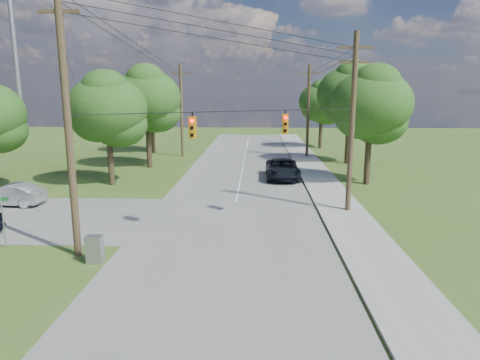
{
  "coord_description": "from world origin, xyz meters",
  "views": [
    {
      "loc": [
        3.36,
        -17.34,
        7.16
      ],
      "look_at": [
        2.46,
        5.0,
        2.53
      ],
      "focal_mm": 32.0,
      "sensor_mm": 36.0,
      "label": 1
    }
  ],
  "objects_px": {
    "pole_north_e": "(308,111)",
    "control_cabinet": "(95,249)",
    "car_main_north": "(282,169)",
    "pole_sw": "(67,114)",
    "car_cross_silver": "(10,195)",
    "pole_north_w": "(181,110)",
    "pole_ne": "(352,121)"
  },
  "relations": [
    {
      "from": "pole_ne",
      "to": "pole_north_e",
      "type": "height_order",
      "value": "pole_ne"
    },
    {
      "from": "pole_north_e",
      "to": "pole_north_w",
      "type": "relative_size",
      "value": 1.0
    },
    {
      "from": "pole_ne",
      "to": "pole_north_w",
      "type": "xyz_separation_m",
      "value": [
        -13.9,
        22.0,
        -0.34
      ]
    },
    {
      "from": "pole_north_w",
      "to": "car_main_north",
      "type": "relative_size",
      "value": 1.71
    },
    {
      "from": "car_cross_silver",
      "to": "pole_north_e",
      "type": "bearing_deg",
      "value": 137.3
    },
    {
      "from": "pole_north_e",
      "to": "car_cross_silver",
      "type": "bearing_deg",
      "value": -134.58
    },
    {
      "from": "control_cabinet",
      "to": "pole_north_e",
      "type": "bearing_deg",
      "value": 68.04
    },
    {
      "from": "car_main_north",
      "to": "pole_sw",
      "type": "bearing_deg",
      "value": -120.28
    },
    {
      "from": "pole_north_e",
      "to": "pole_north_w",
      "type": "height_order",
      "value": "same"
    },
    {
      "from": "pole_sw",
      "to": "pole_ne",
      "type": "bearing_deg",
      "value": 29.38
    },
    {
      "from": "control_cabinet",
      "to": "pole_ne",
      "type": "bearing_deg",
      "value": 34.44
    },
    {
      "from": "control_cabinet",
      "to": "pole_north_w",
      "type": "bearing_deg",
      "value": 93.02
    },
    {
      "from": "car_cross_silver",
      "to": "car_main_north",
      "type": "distance_m",
      "value": 20.18
    },
    {
      "from": "pole_sw",
      "to": "control_cabinet",
      "type": "distance_m",
      "value": 5.8
    },
    {
      "from": "pole_north_w",
      "to": "car_main_north",
      "type": "bearing_deg",
      "value": -49.07
    },
    {
      "from": "pole_sw",
      "to": "control_cabinet",
      "type": "xyz_separation_m",
      "value": [
        1.1,
        -0.84,
        -5.63
      ]
    },
    {
      "from": "pole_north_e",
      "to": "pole_sw",
      "type": "bearing_deg",
      "value": -114.52
    },
    {
      "from": "pole_sw",
      "to": "pole_north_e",
      "type": "bearing_deg",
      "value": 65.48
    },
    {
      "from": "pole_sw",
      "to": "pole_ne",
      "type": "xyz_separation_m",
      "value": [
        13.5,
        7.6,
        -0.76
      ]
    },
    {
      "from": "pole_north_w",
      "to": "car_main_north",
      "type": "height_order",
      "value": "pole_north_w"
    },
    {
      "from": "pole_sw",
      "to": "car_main_north",
      "type": "height_order",
      "value": "pole_sw"
    },
    {
      "from": "pole_north_w",
      "to": "control_cabinet",
      "type": "height_order",
      "value": "pole_north_w"
    },
    {
      "from": "car_main_north",
      "to": "control_cabinet",
      "type": "height_order",
      "value": "car_main_north"
    },
    {
      "from": "pole_north_e",
      "to": "pole_north_w",
      "type": "bearing_deg",
      "value": 180.0
    },
    {
      "from": "pole_sw",
      "to": "car_main_north",
      "type": "bearing_deg",
      "value": 60.0
    },
    {
      "from": "pole_north_e",
      "to": "car_main_north",
      "type": "relative_size",
      "value": 1.71
    },
    {
      "from": "pole_sw",
      "to": "control_cabinet",
      "type": "height_order",
      "value": "pole_sw"
    },
    {
      "from": "pole_ne",
      "to": "pole_north_w",
      "type": "height_order",
      "value": "pole_ne"
    },
    {
      "from": "car_cross_silver",
      "to": "control_cabinet",
      "type": "relative_size",
      "value": 3.57
    },
    {
      "from": "pole_north_e",
      "to": "control_cabinet",
      "type": "height_order",
      "value": "pole_north_e"
    },
    {
      "from": "pole_north_e",
      "to": "control_cabinet",
      "type": "xyz_separation_m",
      "value": [
        -12.4,
        -30.44,
        -4.53
      ]
    },
    {
      "from": "car_cross_silver",
      "to": "car_main_north",
      "type": "height_order",
      "value": "car_main_north"
    }
  ]
}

